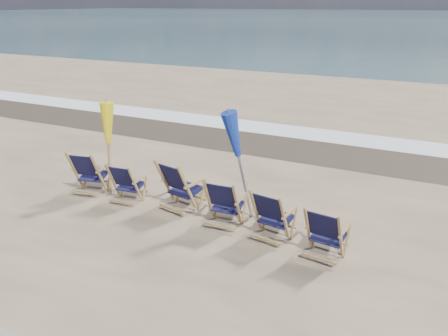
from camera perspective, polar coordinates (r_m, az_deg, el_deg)
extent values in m
plane|color=#3C5E63|center=(133.06, 25.51, 17.28)|extent=(400.00, 400.00, 0.00)
cube|color=silver|center=(14.26, 10.76, 4.50)|extent=(200.00, 1.40, 0.01)
cube|color=#42362A|center=(12.87, 8.95, 2.84)|extent=(200.00, 2.60, 0.00)
cylinder|color=#9D7A46|center=(9.51, -14.85, 2.20)|extent=(0.06, 0.06, 2.00)
cone|color=yellow|center=(9.37, -15.14, 5.24)|extent=(0.30, 0.30, 0.85)
cylinder|color=#A5A5AD|center=(8.08, 2.35, 0.24)|extent=(0.06, 0.06, 2.18)
cone|color=navy|center=(7.89, 2.41, 4.41)|extent=(0.30, 0.30, 0.85)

